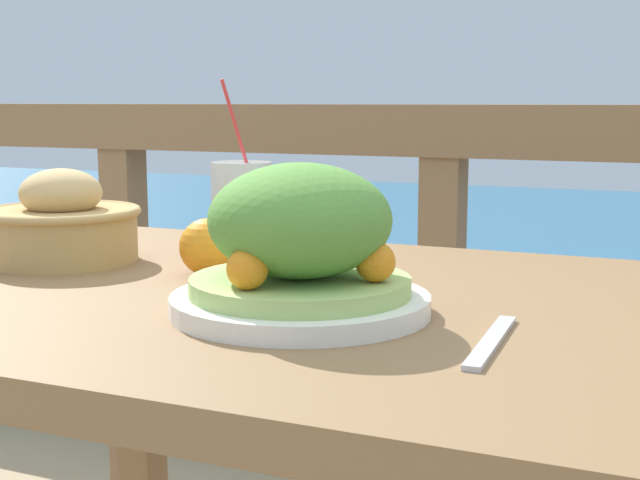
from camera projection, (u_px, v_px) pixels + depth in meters
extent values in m
cube|color=olive|center=(289.00, 309.00, 1.01)|extent=(0.98, 0.75, 0.04)
cube|color=olive|center=(143.00, 464.00, 1.53)|extent=(0.06, 0.06, 0.72)
cube|color=brown|center=(445.00, 131.00, 1.55)|extent=(2.80, 0.08, 0.09)
cube|color=brown|center=(129.00, 356.00, 1.90)|extent=(0.07, 0.07, 0.88)
cube|color=brown|center=(439.00, 399.00, 1.62)|extent=(0.07, 0.07, 0.88)
cube|color=teal|center=(598.00, 279.00, 3.92)|extent=(12.00, 4.00, 0.40)
cylinder|color=white|center=(300.00, 304.00, 0.90)|extent=(0.27, 0.27, 0.02)
cylinder|color=#A8C66B|center=(300.00, 285.00, 0.90)|extent=(0.23, 0.23, 0.02)
ellipsoid|color=#568E38|center=(300.00, 220.00, 0.89)|extent=(0.19, 0.19, 0.12)
sphere|color=orange|center=(375.00, 262.00, 0.87)|extent=(0.04, 0.04, 0.04)
sphere|color=orange|center=(315.00, 245.00, 0.97)|extent=(0.04, 0.04, 0.04)
sphere|color=orange|center=(247.00, 269.00, 0.84)|extent=(0.04, 0.04, 0.04)
cylinder|color=silver|center=(242.00, 208.00, 1.26)|extent=(0.09, 0.09, 0.13)
cylinder|color=red|center=(245.00, 157.00, 1.23)|extent=(0.05, 0.06, 0.21)
cylinder|color=tan|center=(63.00, 235.00, 1.19)|extent=(0.20, 0.20, 0.07)
torus|color=tan|center=(62.00, 212.00, 1.19)|extent=(0.21, 0.21, 0.01)
ellipsoid|color=tan|center=(61.00, 193.00, 1.18)|extent=(0.11, 0.11, 0.07)
cube|color=silver|center=(491.00, 341.00, 0.79)|extent=(0.02, 0.18, 0.00)
sphere|color=orange|center=(208.00, 247.00, 1.10)|extent=(0.07, 0.07, 0.07)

